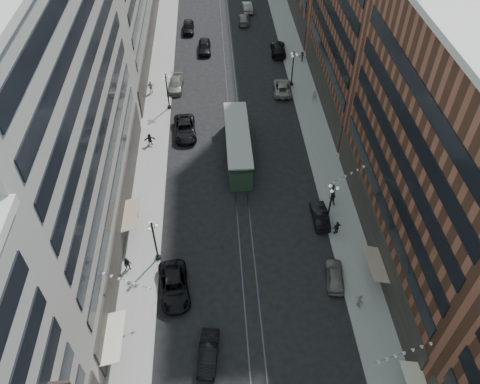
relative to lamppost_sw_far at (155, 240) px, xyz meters
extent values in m
plane|color=black|center=(9.20, 32.00, -3.10)|extent=(220.00, 220.00, 0.00)
cube|color=gray|center=(-1.80, 42.00, -3.02)|extent=(4.00, 180.00, 0.15)
cube|color=gray|center=(20.20, 42.00, -3.02)|extent=(4.00, 180.00, 0.15)
cube|color=#2D2D33|center=(8.50, 42.00, -3.09)|extent=(0.12, 180.00, 0.02)
cube|color=#2D2D33|center=(9.90, 42.00, -3.09)|extent=(0.12, 180.00, 0.02)
cube|color=gray|center=(-7.80, 5.00, 10.90)|extent=(8.00, 36.00, 28.00)
cube|color=brown|center=(26.20, 0.00, 8.90)|extent=(8.00, 30.00, 24.00)
cylinder|color=black|center=(0.00, 0.00, -2.80)|extent=(0.56, 0.56, 0.30)
cylinder|color=black|center=(0.00, 0.00, -0.35)|extent=(0.18, 0.18, 5.20)
sphere|color=black|center=(0.00, 0.00, 2.45)|extent=(0.24, 0.24, 0.24)
sphere|color=white|center=(0.45, 0.00, 2.05)|extent=(0.36, 0.36, 0.36)
sphere|color=white|center=(-0.22, 0.39, 2.05)|extent=(0.36, 0.36, 0.36)
sphere|color=white|center=(-0.22, -0.39, 2.05)|extent=(0.36, 0.36, 0.36)
cylinder|color=black|center=(0.00, 27.00, -2.80)|extent=(0.56, 0.56, 0.30)
cylinder|color=black|center=(0.00, 27.00, -0.35)|extent=(0.18, 0.18, 5.20)
sphere|color=black|center=(0.00, 27.00, 2.45)|extent=(0.24, 0.24, 0.24)
sphere|color=white|center=(0.45, 27.00, 2.05)|extent=(0.36, 0.36, 0.36)
sphere|color=white|center=(-0.22, 27.39, 2.05)|extent=(0.36, 0.36, 0.36)
sphere|color=white|center=(-0.22, 26.61, 2.05)|extent=(0.36, 0.36, 0.36)
cylinder|color=black|center=(18.40, 4.00, -2.80)|extent=(0.56, 0.56, 0.30)
cylinder|color=black|center=(18.40, 4.00, -0.35)|extent=(0.18, 0.18, 5.20)
sphere|color=black|center=(18.40, 4.00, 2.45)|extent=(0.24, 0.24, 0.24)
sphere|color=white|center=(18.85, 4.00, 2.05)|extent=(0.36, 0.36, 0.36)
sphere|color=white|center=(18.18, 4.39, 2.05)|extent=(0.36, 0.36, 0.36)
sphere|color=white|center=(18.18, 3.61, 2.05)|extent=(0.36, 0.36, 0.36)
cylinder|color=black|center=(18.40, 32.00, -2.80)|extent=(0.56, 0.56, 0.30)
cylinder|color=black|center=(18.40, 32.00, -0.35)|extent=(0.18, 0.18, 5.20)
sphere|color=black|center=(18.40, 32.00, 2.45)|extent=(0.24, 0.24, 0.24)
sphere|color=white|center=(18.85, 32.00, 2.05)|extent=(0.36, 0.36, 0.36)
sphere|color=white|center=(18.18, 32.39, 2.05)|extent=(0.36, 0.36, 0.36)
sphere|color=white|center=(18.18, 31.61, 2.05)|extent=(0.36, 0.36, 0.36)
cube|color=#263C29|center=(9.20, 15.91, -1.68)|extent=(2.73, 13.11, 2.84)
cube|color=gray|center=(9.20, 15.91, 0.07)|extent=(1.75, 12.02, 0.66)
cube|color=gray|center=(9.20, 15.91, 0.51)|extent=(2.95, 13.33, 0.16)
cylinder|color=black|center=(9.20, 10.99, -2.71)|extent=(2.51, 0.77, 0.77)
cylinder|color=black|center=(9.20, 20.83, -2.71)|extent=(2.51, 0.77, 0.77)
imported|color=black|center=(1.84, -4.00, -2.26)|extent=(3.50, 6.30, 1.67)
imported|color=#646259|center=(17.60, -3.71, -2.37)|extent=(2.28, 4.45, 1.45)
imported|color=black|center=(5.01, -10.98, -2.35)|extent=(2.13, 4.67, 1.49)
imported|color=black|center=(-2.85, -1.25, -2.09)|extent=(0.87, 0.53, 1.72)
imported|color=#B1A693|center=(19.22, -6.86, -2.13)|extent=(0.79, 1.05, 1.64)
imported|color=black|center=(2.40, 20.95, -2.24)|extent=(3.28, 6.36, 1.71)
imported|color=#67645B|center=(0.80, 32.25, -2.36)|extent=(2.36, 5.18, 1.47)
imported|color=black|center=(2.40, 51.12, -2.25)|extent=(2.06, 5.00, 1.69)
imported|color=black|center=(17.60, 4.31, -2.35)|extent=(1.61, 4.55, 1.49)
imported|color=gray|center=(16.78, 30.38, -2.34)|extent=(3.01, 5.67, 1.52)
imported|color=black|center=(17.60, 42.21, -2.25)|extent=(2.72, 5.99, 1.70)
imported|color=black|center=(5.26, 43.59, -2.22)|extent=(2.11, 5.16, 1.75)
imported|color=gray|center=(13.70, 59.09, -2.29)|extent=(1.87, 4.94, 1.61)
imported|color=black|center=(-2.13, 18.81, -2.13)|extent=(1.57, 0.72, 1.64)
imported|color=#A49D88|center=(-2.83, 31.17, -1.98)|extent=(1.19, 0.64, 1.94)
imported|color=black|center=(19.42, 6.60, -2.05)|extent=(0.98, 0.74, 1.79)
imported|color=#AEA490|center=(21.12, 27.62, -2.04)|extent=(0.68, 0.46, 1.81)
imported|color=black|center=(21.16, 39.00, -2.13)|extent=(1.14, 0.78, 1.64)
imported|color=#68665D|center=(12.63, 54.04, -2.38)|extent=(2.30, 5.04, 1.43)
imported|color=#C0B69F|center=(-2.73, 6.07, -2.02)|extent=(1.06, 1.17, 1.86)
imported|color=black|center=(18.99, 2.15, -2.04)|extent=(1.17, 0.82, 1.81)
camera|label=1|loc=(6.53, -29.89, 35.86)|focal=35.00mm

